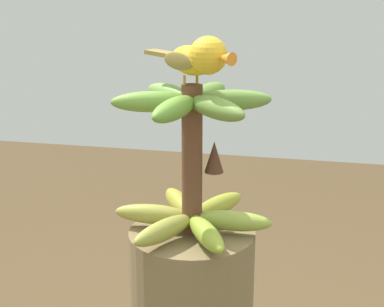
{
  "coord_description": "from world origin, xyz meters",
  "views": [
    {
      "loc": [
        -1.05,
        -0.22,
        1.58
      ],
      "look_at": [
        0.0,
        0.0,
        1.25
      ],
      "focal_mm": 56.79,
      "sensor_mm": 36.0,
      "label": 1
    }
  ],
  "objects": [
    {
      "name": "banana_bunch",
      "position": [
        0.0,
        -0.0,
        1.24
      ],
      "size": [
        0.29,
        0.31,
        0.29
      ],
      "color": "brown",
      "rests_on": "banana_tree"
    },
    {
      "name": "perched_bird",
      "position": [
        -0.01,
        -0.01,
        1.43
      ],
      "size": [
        0.16,
        0.2,
        0.09
      ],
      "color": "#C68933",
      "rests_on": "banana_bunch"
    }
  ]
}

